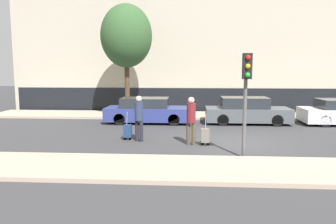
{
  "coord_description": "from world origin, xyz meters",
  "views": [
    {
      "loc": [
        -1.8,
        -12.85,
        2.9
      ],
      "look_at": [
        -2.78,
        1.8,
        0.95
      ],
      "focal_mm": 35.0,
      "sensor_mm": 36.0,
      "label": 1
    }
  ],
  "objects_px": {
    "pedestrian_right": "(191,118)",
    "traffic_light": "(246,84)",
    "parked_car_1": "(247,111)",
    "trolley_left": "(128,131)",
    "pedestrian_left": "(139,115)",
    "bare_tree_near_crossing": "(126,36)",
    "parked_car_0": "(148,111)",
    "trolley_right": "(205,136)"
  },
  "relations": [
    {
      "from": "parked_car_1",
      "to": "traffic_light",
      "type": "height_order",
      "value": "traffic_light"
    },
    {
      "from": "pedestrian_right",
      "to": "traffic_light",
      "type": "relative_size",
      "value": 0.54
    },
    {
      "from": "trolley_right",
      "to": "trolley_left",
      "type": "bearing_deg",
      "value": 166.6
    },
    {
      "from": "trolley_left",
      "to": "traffic_light",
      "type": "xyz_separation_m",
      "value": [
        4.3,
        -2.52,
        2.05
      ]
    },
    {
      "from": "traffic_light",
      "to": "bare_tree_near_crossing",
      "type": "height_order",
      "value": "bare_tree_near_crossing"
    },
    {
      "from": "pedestrian_left",
      "to": "pedestrian_right",
      "type": "xyz_separation_m",
      "value": [
        2.07,
        -0.47,
        0.0
      ]
    },
    {
      "from": "parked_car_0",
      "to": "trolley_right",
      "type": "height_order",
      "value": "parked_car_0"
    },
    {
      "from": "pedestrian_left",
      "to": "traffic_light",
      "type": "xyz_separation_m",
      "value": [
        3.79,
        -2.32,
        1.37
      ]
    },
    {
      "from": "parked_car_1",
      "to": "pedestrian_right",
      "type": "bearing_deg",
      "value": -120.04
    },
    {
      "from": "trolley_left",
      "to": "trolley_right",
      "type": "bearing_deg",
      "value": -13.4
    },
    {
      "from": "bare_tree_near_crossing",
      "to": "trolley_left",
      "type": "bearing_deg",
      "value": -79.19
    },
    {
      "from": "bare_tree_near_crossing",
      "to": "pedestrian_right",
      "type": "bearing_deg",
      "value": -60.89
    },
    {
      "from": "trolley_right",
      "to": "traffic_light",
      "type": "distance_m",
      "value": 2.95
    },
    {
      "from": "bare_tree_near_crossing",
      "to": "trolley_right",
      "type": "bearing_deg",
      "value": -57.74
    },
    {
      "from": "parked_car_1",
      "to": "pedestrian_right",
      "type": "distance_m",
      "value": 5.91
    },
    {
      "from": "pedestrian_left",
      "to": "bare_tree_near_crossing",
      "type": "distance_m",
      "value": 7.44
    },
    {
      "from": "parked_car_0",
      "to": "bare_tree_near_crossing",
      "type": "xyz_separation_m",
      "value": [
        -1.42,
        1.71,
        4.11
      ]
    },
    {
      "from": "parked_car_0",
      "to": "traffic_light",
      "type": "bearing_deg",
      "value": -59.49
    },
    {
      "from": "pedestrian_left",
      "to": "parked_car_0",
      "type": "bearing_deg",
      "value": 114.69
    },
    {
      "from": "bare_tree_near_crossing",
      "to": "parked_car_1",
      "type": "bearing_deg",
      "value": -13.5
    },
    {
      "from": "trolley_right",
      "to": "traffic_light",
      "type": "height_order",
      "value": "traffic_light"
    },
    {
      "from": "trolley_left",
      "to": "pedestrian_right",
      "type": "distance_m",
      "value": 2.76
    },
    {
      "from": "pedestrian_left",
      "to": "bare_tree_near_crossing",
      "type": "height_order",
      "value": "bare_tree_near_crossing"
    },
    {
      "from": "parked_car_1",
      "to": "pedestrian_left",
      "type": "height_order",
      "value": "pedestrian_left"
    },
    {
      "from": "parked_car_0",
      "to": "parked_car_1",
      "type": "xyz_separation_m",
      "value": [
        5.27,
        0.1,
        0.02
      ]
    },
    {
      "from": "parked_car_0",
      "to": "parked_car_1",
      "type": "relative_size",
      "value": 1.04
    },
    {
      "from": "parked_car_1",
      "to": "pedestrian_right",
      "type": "xyz_separation_m",
      "value": [
        -2.95,
        -5.11,
        0.4
      ]
    },
    {
      "from": "parked_car_1",
      "to": "bare_tree_near_crossing",
      "type": "xyz_separation_m",
      "value": [
        -6.69,
        1.61,
        4.09
      ]
    },
    {
      "from": "traffic_light",
      "to": "pedestrian_right",
      "type": "bearing_deg",
      "value": 132.99
    },
    {
      "from": "trolley_right",
      "to": "bare_tree_near_crossing",
      "type": "bearing_deg",
      "value": 122.26
    },
    {
      "from": "trolley_left",
      "to": "pedestrian_right",
      "type": "relative_size",
      "value": 0.64
    },
    {
      "from": "pedestrian_right",
      "to": "traffic_light",
      "type": "bearing_deg",
      "value": 140.47
    },
    {
      "from": "pedestrian_left",
      "to": "traffic_light",
      "type": "distance_m",
      "value": 4.65
    },
    {
      "from": "parked_car_0",
      "to": "pedestrian_right",
      "type": "xyz_separation_m",
      "value": [
        2.32,
        -5.01,
        0.42
      ]
    },
    {
      "from": "trolley_right",
      "to": "parked_car_1",
      "type": "bearing_deg",
      "value": 65.06
    },
    {
      "from": "pedestrian_right",
      "to": "bare_tree_near_crossing",
      "type": "distance_m",
      "value": 8.52
    },
    {
      "from": "parked_car_1",
      "to": "pedestrian_left",
      "type": "distance_m",
      "value": 6.85
    },
    {
      "from": "trolley_left",
      "to": "pedestrian_right",
      "type": "bearing_deg",
      "value": -14.61
    },
    {
      "from": "parked_car_0",
      "to": "parked_car_1",
      "type": "height_order",
      "value": "parked_car_1"
    },
    {
      "from": "pedestrian_right",
      "to": "bare_tree_near_crossing",
      "type": "bearing_deg",
      "value": -53.41
    },
    {
      "from": "parked_car_1",
      "to": "trolley_right",
      "type": "distance_m",
      "value": 5.72
    },
    {
      "from": "trolley_left",
      "to": "trolley_right",
      "type": "height_order",
      "value": "trolley_right"
    }
  ]
}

